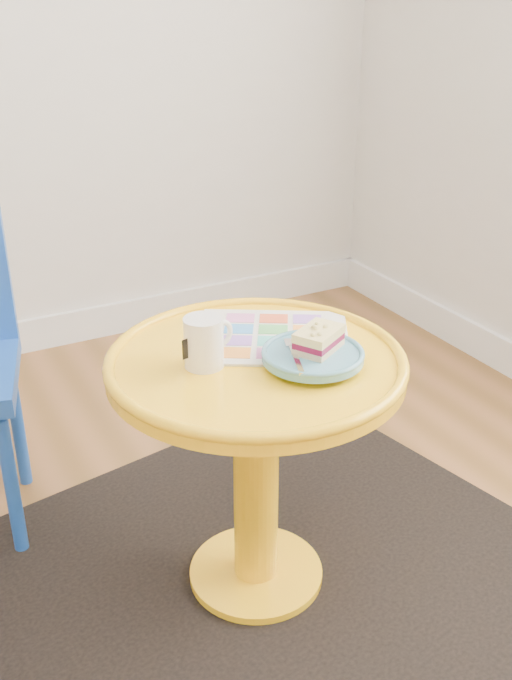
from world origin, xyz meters
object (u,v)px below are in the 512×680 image
newspaper (273,337)px  plate (313,356)px  side_table (256,427)px  mug (205,341)px

newspaper → plate: plate is taller
newspaper → plate: bearing=-56.3°
side_table → newspaper: newspaper is taller
newspaper → side_table: bearing=-107.5°
side_table → newspaper: (0.07, 0.07, 0.16)m
side_table → mug: (-0.10, 0.02, 0.20)m
side_table → plate: (0.08, -0.07, 0.17)m
plate → newspaper: bearing=93.0°
newspaper → plate: size_ratio=1.59×
newspaper → mug: 0.18m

